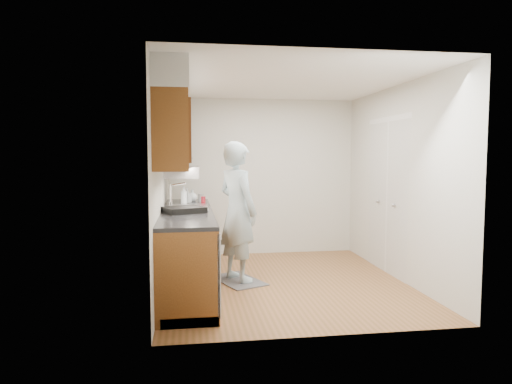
{
  "coord_description": "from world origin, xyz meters",
  "views": [
    {
      "loc": [
        -1.17,
        -5.54,
        1.59
      ],
      "look_at": [
        -0.32,
        0.25,
        1.13
      ],
      "focal_mm": 32.0,
      "sensor_mm": 36.0,
      "label": 1
    }
  ],
  "objects_px": {
    "soap_bottle_c": "(192,195)",
    "steel_can": "(201,199)",
    "person": "(238,202)",
    "soda_can": "(203,201)",
    "soap_bottle_b": "(187,195)",
    "soap_bottle_a": "(184,195)",
    "dish_rack": "(184,210)"
  },
  "relations": [
    {
      "from": "soap_bottle_a",
      "to": "dish_rack",
      "type": "height_order",
      "value": "soap_bottle_a"
    },
    {
      "from": "person",
      "to": "soda_can",
      "type": "bearing_deg",
      "value": 12.38
    },
    {
      "from": "soap_bottle_c",
      "to": "steel_can",
      "type": "xyz_separation_m",
      "value": [
        0.12,
        -0.29,
        -0.02
      ]
    },
    {
      "from": "dish_rack",
      "to": "person",
      "type": "bearing_deg",
      "value": 8.15
    },
    {
      "from": "soap_bottle_b",
      "to": "person",
      "type": "bearing_deg",
      "value": -49.23
    },
    {
      "from": "person",
      "to": "soap_bottle_a",
      "type": "height_order",
      "value": "person"
    },
    {
      "from": "soap_bottle_a",
      "to": "dish_rack",
      "type": "relative_size",
      "value": 0.58
    },
    {
      "from": "person",
      "to": "soap_bottle_b",
      "type": "height_order",
      "value": "person"
    },
    {
      "from": "person",
      "to": "soda_can",
      "type": "distance_m",
      "value": 0.61
    },
    {
      "from": "soap_bottle_c",
      "to": "dish_rack",
      "type": "xyz_separation_m",
      "value": [
        -0.1,
        -1.3,
        -0.06
      ]
    },
    {
      "from": "soap_bottle_b",
      "to": "steel_can",
      "type": "relative_size",
      "value": 1.48
    },
    {
      "from": "soap_bottle_c",
      "to": "soap_bottle_b",
      "type": "bearing_deg",
      "value": -114.58
    },
    {
      "from": "person",
      "to": "soap_bottle_a",
      "type": "xyz_separation_m",
      "value": [
        -0.67,
        0.48,
        0.05
      ]
    },
    {
      "from": "person",
      "to": "soap_bottle_c",
      "type": "bearing_deg",
      "value": 1.26
    },
    {
      "from": "soap_bottle_a",
      "to": "soap_bottle_b",
      "type": "bearing_deg",
      "value": 80.19
    },
    {
      "from": "person",
      "to": "dish_rack",
      "type": "bearing_deg",
      "value": 90.69
    },
    {
      "from": "person",
      "to": "dish_rack",
      "type": "height_order",
      "value": "person"
    },
    {
      "from": "soap_bottle_a",
      "to": "soap_bottle_c",
      "type": "height_order",
      "value": "soap_bottle_a"
    },
    {
      "from": "soap_bottle_a",
      "to": "soda_can",
      "type": "bearing_deg",
      "value": -9.97
    },
    {
      "from": "soap_bottle_a",
      "to": "soda_can",
      "type": "xyz_separation_m",
      "value": [
        0.26,
        -0.05,
        -0.07
      ]
    },
    {
      "from": "soap_bottle_c",
      "to": "dish_rack",
      "type": "relative_size",
      "value": 0.42
    },
    {
      "from": "person",
      "to": "soap_bottle_b",
      "type": "xyz_separation_m",
      "value": [
        -0.63,
        0.73,
        0.03
      ]
    },
    {
      "from": "soap_bottle_b",
      "to": "steel_can",
      "type": "xyz_separation_m",
      "value": [
        0.19,
        -0.14,
        -0.03
      ]
    },
    {
      "from": "person",
      "to": "soap_bottle_c",
      "type": "distance_m",
      "value": 1.05
    },
    {
      "from": "soap_bottle_c",
      "to": "steel_can",
      "type": "bearing_deg",
      "value": -68.42
    },
    {
      "from": "soap_bottle_a",
      "to": "dish_rack",
      "type": "xyz_separation_m",
      "value": [
        0.01,
        -0.9,
        -0.09
      ]
    },
    {
      "from": "soap_bottle_c",
      "to": "steel_can",
      "type": "relative_size",
      "value": 1.32
    },
    {
      "from": "person",
      "to": "soap_bottle_a",
      "type": "relative_size",
      "value": 8.09
    },
    {
      "from": "soda_can",
      "to": "soap_bottle_a",
      "type": "bearing_deg",
      "value": 170.03
    },
    {
      "from": "soap_bottle_a",
      "to": "dish_rack",
      "type": "distance_m",
      "value": 0.9
    },
    {
      "from": "soap_bottle_c",
      "to": "soda_can",
      "type": "xyz_separation_m",
      "value": [
        0.14,
        -0.45,
        -0.03
      ]
    },
    {
      "from": "steel_can",
      "to": "dish_rack",
      "type": "height_order",
      "value": "steel_can"
    }
  ]
}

